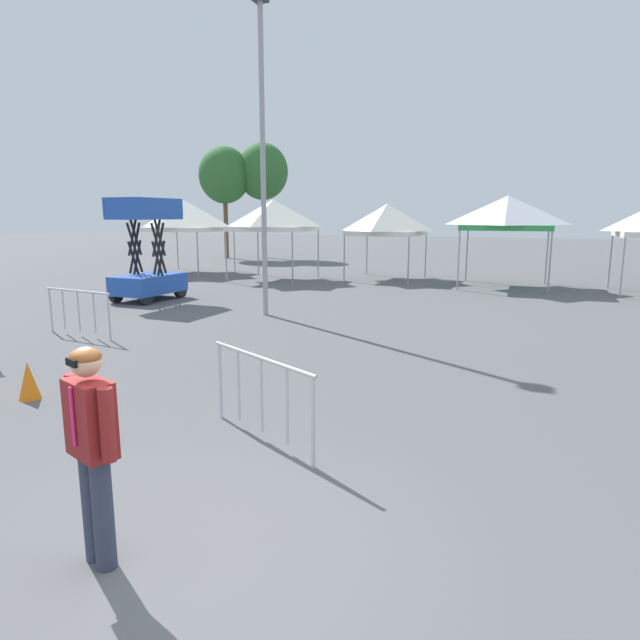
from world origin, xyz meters
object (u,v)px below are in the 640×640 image
Objects in this scene: person_foreground at (92,441)px; tree_behind_tents_right at (262,172)px; canopy_tent_right_of_center at (185,216)px; crowd_barrier_mid_lot at (261,382)px; scissor_lift at (148,268)px; light_pole_near_lift at (263,139)px; tree_behind_tents_left at (224,175)px; canopy_tent_far_right at (507,213)px; canopy_tent_left_of_center at (273,215)px; traffic_cone_lot_center at (29,381)px; canopy_tent_behind_center at (387,220)px; crowd_barrier_by_lift at (78,304)px.

person_foreground is 0.24× the size of tree_behind_tents_right.
crowd_barrier_mid_lot is at bearing -52.36° from canopy_tent_right_of_center.
scissor_lift is 0.39× the size of light_pole_near_lift.
tree_behind_tents_right is (-1.20, 10.27, 2.78)m from canopy_tent_right_of_center.
tree_behind_tents_left is 30.62m from crowd_barrier_mid_lot.
scissor_lift is 14.51m from person_foreground.
canopy_tent_far_right is at bearing 37.17° from scissor_lift.
light_pole_near_lift is at bearing -64.98° from canopy_tent_left_of_center.
tree_behind_tents_right is (-15.79, 10.11, 2.67)m from canopy_tent_far_right.
light_pole_near_lift reaches higher than tree_behind_tents_left.
canopy_tent_right_of_center is at bearing -179.38° from canopy_tent_far_right.
canopy_tent_right_of_center is 1.04× the size of canopy_tent_far_right.
traffic_cone_lot_center is (3.71, -15.68, -2.45)m from canopy_tent_left_of_center.
canopy_tent_behind_center is 0.44× the size of tree_behind_tents_right.
light_pole_near_lift reaches higher than scissor_lift.
tree_behind_tents_left reaches higher than canopy_tent_left_of_center.
canopy_tent_right_of_center is at bearing 169.49° from canopy_tent_left_of_center.
tree_behind_tents_left is at bearing 113.41° from scissor_lift.
canopy_tent_left_of_center reaches higher than scissor_lift.
tree_behind_tents_right is at bearing 115.34° from person_foreground.
scissor_lift is 0.46× the size of tree_behind_tents_left.
tree_behind_tents_right is (-10.06, 19.14, 0.79)m from light_pole_near_lift.
tree_behind_tents_left is 3.77× the size of crowd_barrier_mid_lot.
tree_behind_tents_left is (-16.07, 28.31, 4.22)m from person_foreground.
crowd_barrier_by_lift is (-3.43, -14.04, -1.81)m from canopy_tent_behind_center.
tree_behind_tents_right reaches higher than traffic_cone_lot_center.
canopy_tent_far_right is 20.01m from tree_behind_tents_left.
crowd_barrier_mid_lot is (-1.71, -16.87, -2.08)m from canopy_tent_far_right.
tree_behind_tents_left reaches higher than scissor_lift.
tree_behind_tents_left is at bearing 119.58° from person_foreground.
person_foreground is at bearing -95.13° from canopy_tent_far_right.
canopy_tent_behind_center is (9.61, 1.09, -0.17)m from canopy_tent_right_of_center.
crowd_barrier_by_lift is at bearing -66.73° from tree_behind_tents_left.
scissor_lift reaches higher than canopy_tent_behind_center.
traffic_cone_lot_center is at bearing 145.32° from person_foreground.
canopy_tent_left_of_center is 0.41× the size of light_pole_near_lift.
light_pole_near_lift is 8.95m from traffic_cone_lot_center.
canopy_tent_behind_center is at bearing 6.48° from canopy_tent_right_of_center.
person_foreground is at bearing -69.27° from light_pole_near_lift.
light_pole_near_lift reaches higher than tree_behind_tents_right.
crowd_barrier_by_lift is 4.60m from traffic_cone_lot_center.
crowd_barrier_mid_lot is (7.72, -15.75, -1.99)m from canopy_tent_left_of_center.
light_pole_near_lift is (4.83, -1.02, 3.68)m from scissor_lift.
light_pole_near_lift is at bearing 117.17° from crowd_barrier_mid_lot.
canopy_tent_right_of_center is 9.82m from tree_behind_tents_left.
scissor_lift is (4.04, -7.85, -1.68)m from canopy_tent_right_of_center.
tree_behind_tents_right is 24.82m from crowd_barrier_by_lift.
scissor_lift is at bearing 118.86° from traffic_cone_lot_center.
canopy_tent_far_right is 13.38m from scissor_lift.
canopy_tent_right_of_center is 23.31m from person_foreground.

